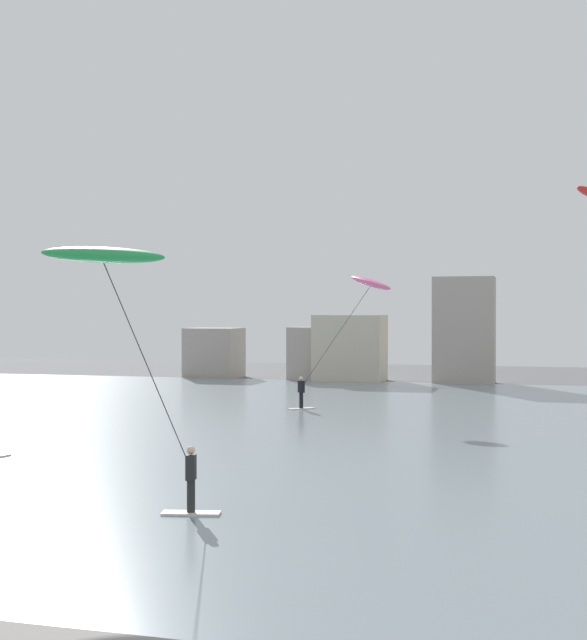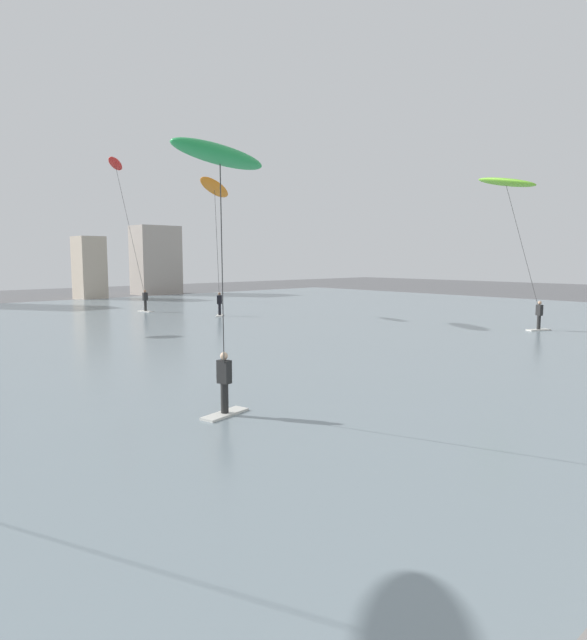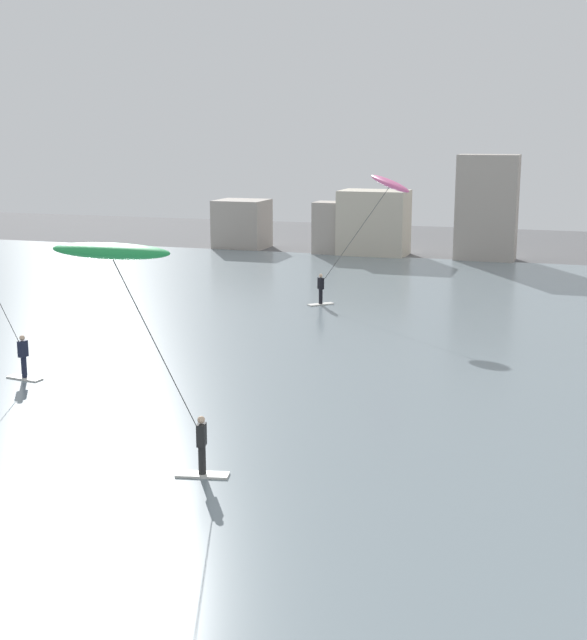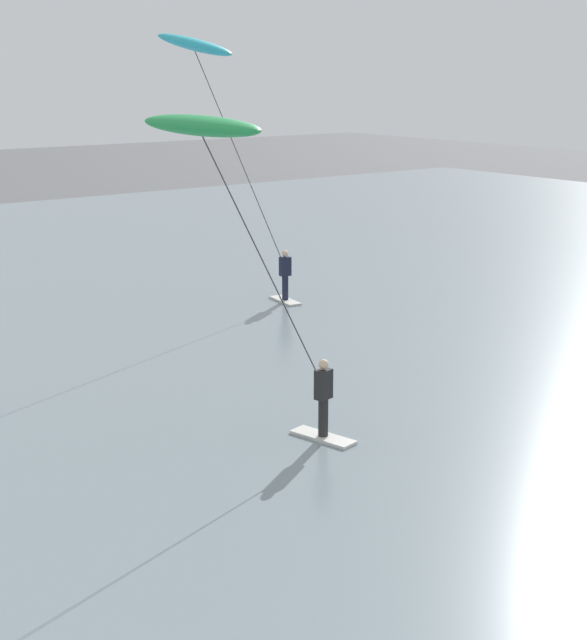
{
  "view_description": "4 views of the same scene",
  "coord_description": "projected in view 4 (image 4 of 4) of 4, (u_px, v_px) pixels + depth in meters",
  "views": [
    {
      "loc": [
        4.35,
        -5.18,
        4.95
      ],
      "look_at": [
        -1.19,
        14.47,
        4.79
      ],
      "focal_mm": 50.28,
      "sensor_mm": 36.0,
      "label": 1
    },
    {
      "loc": [
        -12.02,
        3.34,
        4.15
      ],
      "look_at": [
        0.74,
        17.13,
        2.03
      ],
      "focal_mm": 31.11,
      "sensor_mm": 36.0,
      "label": 2
    },
    {
      "loc": [
        5.19,
        -5.06,
        8.97
      ],
      "look_at": [
        0.07,
        10.58,
        5.43
      ],
      "focal_mm": 49.13,
      "sensor_mm": 36.0,
      "label": 3
    },
    {
      "loc": [
        10.34,
        3.34,
        7.24
      ],
      "look_at": [
        -3.59,
        13.86,
        2.74
      ],
      "focal_mm": 54.64,
      "sensor_mm": 36.0,
      "label": 4
    }
  ],
  "objects": [
    {
      "name": "kitesurfer_green",
      "position": [
        217.0,
        162.0,
        18.03
      ],
      "size": [
        3.55,
        3.04,
        6.41
      ],
      "color": "silver",
      "rests_on": "water_bay"
    },
    {
      "name": "kitesurfer_cyan",
      "position": [
        204.0,
        71.0,
        28.82
      ],
      "size": [
        3.61,
        3.49,
        8.39
      ],
      "color": "silver",
      "rests_on": "water_bay"
    }
  ]
}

